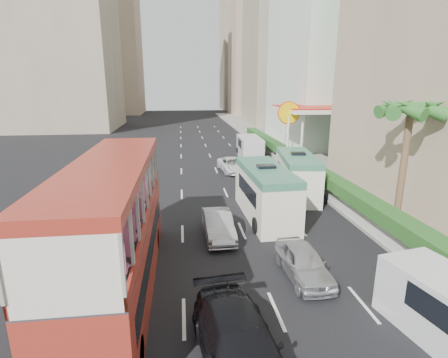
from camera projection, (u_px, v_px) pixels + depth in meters
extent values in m
plane|color=black|center=(273.00, 280.00, 14.12)|extent=(200.00, 200.00, 0.00)
cube|color=maroon|center=(115.00, 229.00, 12.76)|extent=(2.50, 11.00, 5.06)
imported|color=#AEB1B5|center=(218.00, 237.00, 18.12)|extent=(1.51, 4.03, 1.32)
imported|color=#AEB1B5|center=(303.00, 277.00, 14.34)|extent=(1.71, 3.89, 1.30)
imported|color=silver|center=(233.00, 172.00, 31.79)|extent=(2.64, 4.75, 1.26)
cube|color=silver|center=(265.00, 193.00, 20.50)|extent=(2.50, 6.85, 3.00)
cube|color=silver|center=(297.00, 175.00, 24.73)|extent=(3.11, 6.82, 2.92)
cube|color=silver|center=(250.00, 147.00, 37.97)|extent=(2.35, 5.55, 2.20)
cube|color=#99968C|center=(294.00, 155.00, 39.12)|extent=(6.00, 120.00, 0.18)
cube|color=silver|center=(304.00, 174.00, 28.09)|extent=(0.30, 44.00, 1.00)
cube|color=#2D6626|center=(304.00, 164.00, 27.87)|extent=(1.10, 44.00, 0.70)
cylinder|color=brown|center=(403.00, 170.00, 17.99)|extent=(0.36, 0.36, 6.40)
cube|color=silver|center=(311.00, 133.00, 36.62)|extent=(6.50, 8.00, 5.50)
cube|color=tan|center=(259.00, 27.00, 89.00)|extent=(14.00, 14.00, 44.00)
cube|color=tan|center=(244.00, 45.00, 110.61)|extent=(14.00, 14.00, 40.00)
cube|color=tan|center=(107.00, 25.00, 91.84)|extent=(16.00, 16.00, 46.00)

